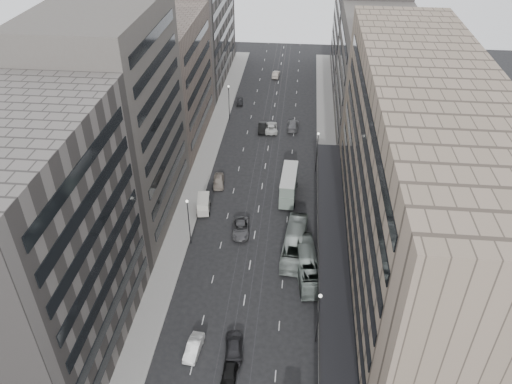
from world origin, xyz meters
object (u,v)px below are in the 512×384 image
at_px(bus_near, 307,264).
at_px(sedan_2, 241,228).
at_px(bus_far, 294,243).
at_px(panel_van, 203,204).
at_px(sedan_0, 230,373).
at_px(double_decker, 289,185).
at_px(sedan_1, 194,347).

height_order(bus_near, sedan_2, bus_near).
height_order(bus_far, panel_van, bus_far).
bearing_deg(sedan_2, bus_near, -44.39).
bearing_deg(sedan_0, bus_far, 74.43).
height_order(bus_near, bus_far, bus_far).
bearing_deg(sedan_2, panel_van, 137.88).
distance_m(double_decker, sedan_0, 37.52).
height_order(bus_far, sedan_0, bus_far).
height_order(double_decker, sedan_2, double_decker).
relative_size(bus_near, double_decker, 1.31).
relative_size(bus_near, panel_van, 2.66).
distance_m(bus_near, sedan_2, 13.51).
height_order(double_decker, sedan_0, double_decker).
relative_size(bus_far, panel_van, 2.71).
bearing_deg(sedan_0, double_decker, 82.81).
xyz_separation_m(double_decker, sedan_1, (-10.05, -33.96, -1.91)).
relative_size(sedan_0, sedan_2, 0.76).
bearing_deg(bus_far, bus_near, 117.90).
bearing_deg(bus_near, double_decker, -87.42).
bearing_deg(panel_van, bus_near, -44.55).
distance_m(panel_van, sedan_2, 8.55).
bearing_deg(bus_near, sedan_0, 56.97).
bearing_deg(sedan_1, double_decker, 79.87).
height_order(sedan_0, sedan_2, sedan_2).
bearing_deg(sedan_0, sedan_2, 95.03).
height_order(sedan_0, sedan_1, sedan_0).
relative_size(double_decker, panel_van, 2.02).
distance_m(double_decker, sedan_2, 12.87).
bearing_deg(double_decker, panel_van, -155.97).
height_order(bus_near, sedan_1, bus_near).
bearing_deg(panel_van, sedan_0, -81.58).
relative_size(sedan_0, sedan_1, 0.97).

